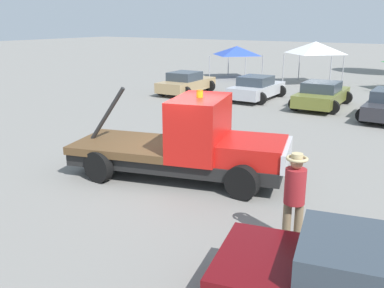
% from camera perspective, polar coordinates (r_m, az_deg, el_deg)
% --- Properties ---
extents(ground_plane, '(160.00, 160.00, 0.00)m').
position_cam_1_polar(ground_plane, '(12.33, -1.96, -4.34)').
color(ground_plane, gray).
extents(tow_truck, '(6.42, 3.64, 2.53)m').
position_cam_1_polar(tow_truck, '(11.91, -0.25, -0.11)').
color(tow_truck, black).
rests_on(tow_truck, ground).
extents(person_near_truck, '(0.42, 0.42, 1.91)m').
position_cam_1_polar(person_near_truck, '(8.55, 13.53, -6.25)').
color(person_near_truck, '#847051').
rests_on(person_near_truck, ground).
extents(parked_car_tan, '(2.47, 4.37, 1.34)m').
position_cam_1_polar(parked_car_tan, '(26.27, -0.79, 8.13)').
color(parked_car_tan, tan).
rests_on(parked_car_tan, ground).
extents(parked_car_silver, '(2.41, 4.31, 1.34)m').
position_cam_1_polar(parked_car_silver, '(24.54, 8.60, 7.38)').
color(parked_car_silver, '#B7B7BC').
rests_on(parked_car_silver, ground).
extents(parked_car_olive, '(2.60, 4.62, 1.34)m').
position_cam_1_polar(parked_car_olive, '(23.01, 16.91, 6.29)').
color(parked_car_olive, olive).
rests_on(parked_car_olive, ground).
extents(canopy_tent_blue, '(3.11, 3.11, 2.43)m').
position_cam_1_polar(canopy_tent_blue, '(33.66, 6.00, 12.27)').
color(canopy_tent_blue, '#9E9EA3').
rests_on(canopy_tent_blue, ground).
extents(canopy_tent_white, '(3.29, 3.29, 2.92)m').
position_cam_1_polar(canopy_tent_white, '(31.39, 16.12, 12.24)').
color(canopy_tent_white, '#9E9EA3').
rests_on(canopy_tent_white, ground).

